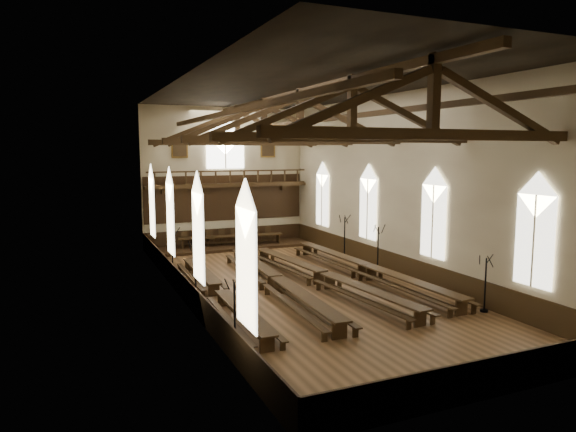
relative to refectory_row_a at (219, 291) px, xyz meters
The scene contains 21 objects.
ground 4.61m from the refectory_row_a, 10.98° to the left, with size 26.00×26.00×0.00m, color brown.
room_walls 7.52m from the refectory_row_a, 10.98° to the left, with size 26.00×26.00×26.00m.
wainscot_band 4.59m from the refectory_row_a, 10.98° to the left, with size 12.00×26.00×1.20m.
side_windows 5.62m from the refectory_row_a, 10.98° to the left, with size 11.85×19.80×4.50m.
end_window 15.97m from the refectory_row_a, 71.90° to the left, with size 2.80×0.12×3.80m.
minstrels_gallery 14.66m from the refectory_row_a, 71.60° to the left, with size 11.80×1.24×3.70m.
portraits 15.92m from the refectory_row_a, 71.90° to the left, with size 7.75×0.09×1.45m.
roof_trusses 8.98m from the refectory_row_a, 10.98° to the left, with size 11.70×25.70×2.80m.
refectory_row_a is the anchor object (origin of this frame).
refectory_row_b 3.13m from the refectory_row_a, ahead, with size 1.89×14.63×0.77m.
refectory_row_c 5.64m from the refectory_row_a, ahead, with size 2.23×14.63×0.76m.
refectory_row_d 8.59m from the refectory_row_a, ahead, with size 1.85×14.79×0.79m.
dais 13.05m from the refectory_row_a, 70.24° to the left, with size 11.40×2.88×0.19m, color #2F200E.
high_table 13.04m from the refectory_row_a, 70.24° to the left, with size 7.51×1.59×0.70m.
high_chairs 13.74m from the refectory_row_a, 71.28° to the left, with size 6.82×0.53×1.07m.
candelabrum_left_near 5.88m from the refectory_row_a, 100.28° to the right, with size 0.76×0.74×2.54m.
candelabrum_left_mid 1.12m from the refectory_row_a, behind, with size 0.79×0.88×2.88m.
candelabrum_left_far 5.65m from the refectory_row_a, 100.72° to the left, with size 0.74×0.84×2.73m.
candelabrum_right_near 11.75m from the refectory_row_a, 31.16° to the right, with size 0.75×0.73×2.50m.
candelabrum_right_mid 10.29m from the refectory_row_a, 12.21° to the left, with size 0.81×0.79×2.71m.
candelabrum_right_far 11.73m from the refectory_row_a, 30.97° to the left, with size 0.84×0.82×2.81m.
Camera 1 is at (-10.69, -23.21, 6.90)m, focal length 32.00 mm.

